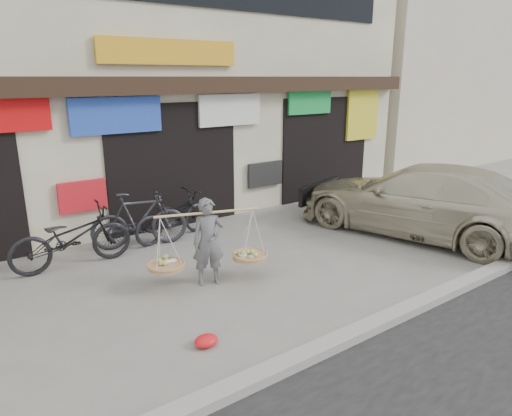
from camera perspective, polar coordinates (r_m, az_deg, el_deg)
ground at (r=7.62m, az=1.99°, el=-8.93°), size 70.00×70.00×0.00m
kerb at (r=6.31m, az=13.48°, el=-14.47°), size 70.00×0.25×0.12m
shophouse_block at (r=12.61m, az=-16.66°, el=16.49°), size 14.00×6.32×7.00m
neighbor_east at (r=21.66m, az=20.09°, el=15.10°), size 12.00×7.00×6.40m
street_vendor at (r=7.29m, az=-5.95°, el=-4.73°), size 1.85×0.99×1.41m
bike_0 at (r=8.53m, az=-22.08°, el=-3.45°), size 2.06×0.74×1.08m
bike_1 at (r=9.13m, az=-14.37°, el=-1.41°), size 1.92×0.98×1.11m
bike_2 at (r=9.47m, az=-10.34°, el=-0.97°), size 1.93×1.01×0.97m
suv at (r=10.16m, az=19.77°, el=1.01°), size 3.41×5.50×1.49m
red_bag at (r=5.92m, az=-6.26°, el=-16.16°), size 0.31×0.25×0.14m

